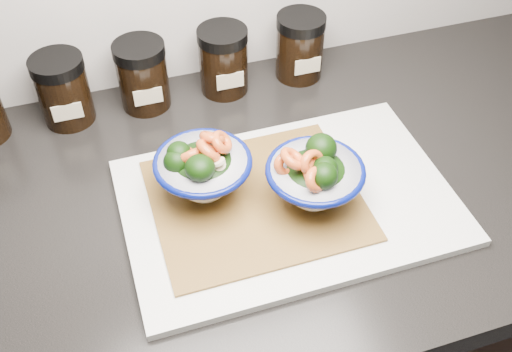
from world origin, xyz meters
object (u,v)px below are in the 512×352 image
object	(u,v)px
spice_jar_b	(63,90)
spice_jar_d	(223,60)
bowl_left	(202,170)
bowl_right	(315,177)
cutting_board	(288,201)
spice_jar_c	(143,75)
spice_jar_e	(300,46)

from	to	relation	value
spice_jar_b	spice_jar_d	xyz separation A→B (m)	(0.26, 0.00, 0.00)
spice_jar_b	bowl_left	bearing A→B (deg)	-55.94
bowl_left	bowl_right	bearing A→B (deg)	-23.63
cutting_board	spice_jar_c	size ratio (longest dim) A/B	3.98
spice_jar_b	spice_jar_d	distance (m)	0.26
bowl_right	spice_jar_e	size ratio (longest dim) A/B	1.17
spice_jar_c	spice_jar_d	distance (m)	0.13
bowl_left	spice_jar_e	bearing A→B (deg)	45.98
cutting_board	bowl_right	distance (m)	0.06
spice_jar_b	spice_jar_e	xyz separation A→B (m)	(0.39, 0.00, 0.00)
spice_jar_b	spice_jar_d	size ratio (longest dim) A/B	1.00
spice_jar_c	spice_jar_e	size ratio (longest dim) A/B	1.00
spice_jar_c	spice_jar_d	size ratio (longest dim) A/B	1.00
spice_jar_d	spice_jar_e	xyz separation A→B (m)	(0.13, 0.00, 0.00)
spice_jar_b	spice_jar_e	world-z (taller)	same
cutting_board	bowl_left	distance (m)	0.13
spice_jar_d	spice_jar_e	distance (m)	0.13
spice_jar_b	spice_jar_e	distance (m)	0.39
spice_jar_b	spice_jar_e	size ratio (longest dim) A/B	1.00
bowl_left	bowl_right	xyz separation A→B (m)	(0.14, -0.06, 0.00)
cutting_board	bowl_right	xyz separation A→B (m)	(0.03, -0.02, 0.05)
spice_jar_e	spice_jar_b	bearing A→B (deg)	180.00
spice_jar_c	spice_jar_e	xyz separation A→B (m)	(0.27, 0.00, 0.00)
bowl_left	spice_jar_d	world-z (taller)	bowl_left
bowl_left	bowl_right	size ratio (longest dim) A/B	1.00
spice_jar_b	spice_jar_c	size ratio (longest dim) A/B	1.00
bowl_right	spice_jar_d	bearing A→B (deg)	97.90
spice_jar_c	spice_jar_d	world-z (taller)	same
bowl_left	spice_jar_e	xyz separation A→B (m)	(0.23, 0.24, -0.00)
bowl_left	spice_jar_d	size ratio (longest dim) A/B	1.18
spice_jar_b	spice_jar_c	bearing A→B (deg)	0.00
spice_jar_b	bowl_right	bearing A→B (deg)	-44.97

